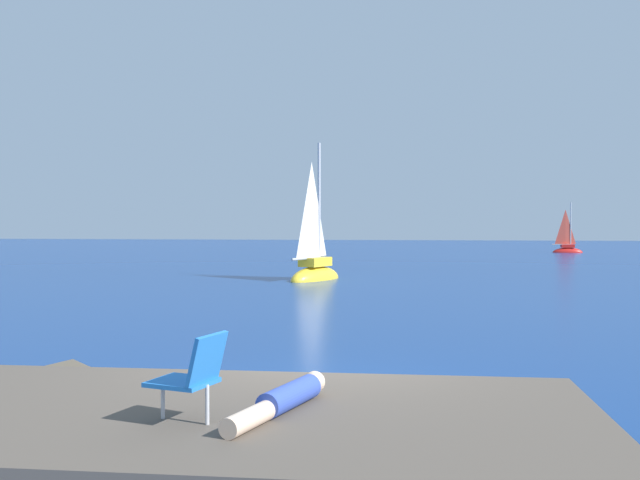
% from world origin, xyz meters
% --- Properties ---
extents(ground_plane, '(160.00, 160.00, 0.00)m').
position_xyz_m(ground_plane, '(0.00, 0.00, 0.00)').
color(ground_plane, navy).
extents(shore_ledge, '(7.66, 3.57, 0.62)m').
position_xyz_m(shore_ledge, '(-0.82, -2.72, 0.31)').
color(shore_ledge, brown).
rests_on(shore_ledge, ground).
extents(boulder_seaward, '(1.77, 1.87, 0.97)m').
position_xyz_m(boulder_seaward, '(-3.47, -0.70, 0.00)').
color(boulder_seaward, brown).
rests_on(boulder_seaward, ground).
extents(boulder_inland, '(1.32, 1.10, 0.89)m').
position_xyz_m(boulder_inland, '(-2.60, -0.80, 0.00)').
color(boulder_inland, '#504F38').
rests_on(boulder_inland, ground).
extents(sailboat_near, '(2.34, 3.39, 6.14)m').
position_xyz_m(sailboat_near, '(-2.57, 19.59, 0.33)').
color(sailboat_near, yellow).
rests_on(sailboat_near, ground).
extents(sailboat_far, '(2.25, 0.76, 4.16)m').
position_xyz_m(sailboat_far, '(13.11, 46.54, 0.23)').
color(sailboat_far, red).
rests_on(sailboat_far, ground).
extents(person_sunbather, '(0.70, 1.71, 0.25)m').
position_xyz_m(person_sunbather, '(0.01, -2.73, 0.74)').
color(person_sunbather, '#334CB2').
rests_on(person_sunbather, shore_ledge).
extents(beach_chair, '(0.71, 0.63, 0.80)m').
position_xyz_m(beach_chair, '(-0.72, -3.19, 1.07)').
color(beach_chair, blue).
rests_on(beach_chair, shore_ledge).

